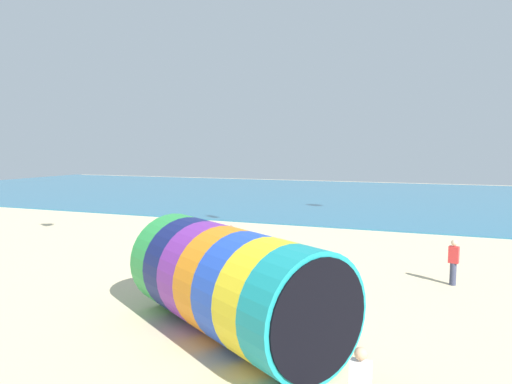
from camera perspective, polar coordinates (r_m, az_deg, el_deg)
name	(u,v)px	position (r m, az deg, el deg)	size (l,w,h in m)	color
ground_plane	(276,344)	(12.77, 2.57, -18.51)	(120.00, 120.00, 0.00)	beige
sea	(392,198)	(49.47, 16.63, -0.66)	(120.00, 40.00, 0.10)	teal
giant_inflatable_tube	(231,282)	(12.82, -3.20, -11.22)	(7.52, 6.30, 3.01)	green
bystander_near_water	(453,262)	(18.99, 23.46, -8.02)	(0.41, 0.31, 1.75)	#383D56
bystander_mid_beach	(231,245)	(20.28, -3.13, -6.61)	(0.42, 0.34, 1.80)	#383D56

